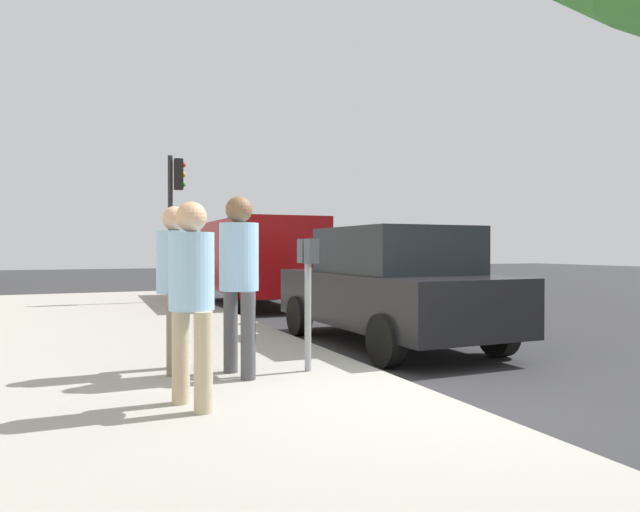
# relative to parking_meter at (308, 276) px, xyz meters

# --- Properties ---
(ground_plane) EXTENTS (80.00, 80.00, 0.00)m
(ground_plane) POSITION_rel_parking_meter_xyz_m (-1.32, -0.74, -1.17)
(ground_plane) COLOR #2B2B2D
(ground_plane) RESTS_ON ground
(sidewalk_slab) EXTENTS (28.00, 6.00, 0.15)m
(sidewalk_slab) POSITION_rel_parking_meter_xyz_m (-1.32, 2.26, -1.09)
(sidewalk_slab) COLOR gray
(sidewalk_slab) RESTS_ON ground_plane
(parking_meter) EXTENTS (0.36, 0.12, 1.41)m
(parking_meter) POSITION_rel_parking_meter_xyz_m (0.00, 0.00, 0.00)
(parking_meter) COLOR gray
(parking_meter) RESTS_ON sidewalk_slab
(pedestrian_at_meter) EXTENTS (0.54, 0.40, 1.84)m
(pedestrian_at_meter) POSITION_rel_parking_meter_xyz_m (0.07, 0.74, 0.08)
(pedestrian_at_meter) COLOR #47474C
(pedestrian_at_meter) RESTS_ON sidewalk_slab
(pedestrian_bystander) EXTENTS (0.50, 0.37, 1.69)m
(pedestrian_bystander) POSITION_rel_parking_meter_xyz_m (-0.93, 1.41, -0.03)
(pedestrian_bystander) COLOR tan
(pedestrian_bystander) RESTS_ON sidewalk_slab
(parking_officer) EXTENTS (0.52, 0.38, 1.76)m
(parking_officer) POSITION_rel_parking_meter_xyz_m (0.54, 1.31, 0.02)
(parking_officer) COLOR #726656
(parking_officer) RESTS_ON sidewalk_slab
(parked_sedan_near) EXTENTS (4.41, 1.99, 1.77)m
(parked_sedan_near) POSITION_rel_parking_meter_xyz_m (1.84, -2.09, -0.27)
(parked_sedan_near) COLOR black
(parked_sedan_near) RESTS_ON ground_plane
(parked_van_far) EXTENTS (5.26, 2.25, 2.18)m
(parked_van_far) POSITION_rel_parking_meter_xyz_m (8.47, -2.09, 0.09)
(parked_van_far) COLOR maroon
(parked_van_far) RESTS_ON ground_plane
(traffic_signal) EXTENTS (0.24, 0.44, 3.60)m
(traffic_signal) POSITION_rel_parking_meter_xyz_m (8.80, -0.05, 1.41)
(traffic_signal) COLOR black
(traffic_signal) RESTS_ON sidewalk_slab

